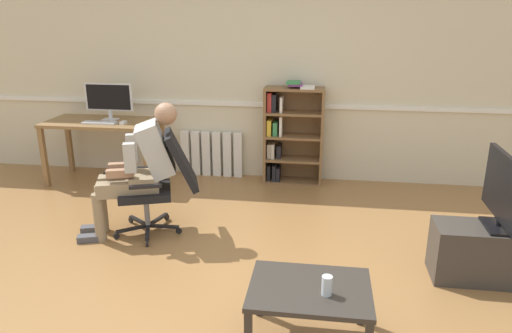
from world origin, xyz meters
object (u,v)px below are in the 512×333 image
object	(u,v)px
computer_desk	(103,129)
imac_monitor	(109,99)
bookshelf	(289,134)
computer_mouse	(123,123)
person_seated	(139,167)
coffee_table	(310,294)
drinking_glass	(327,286)
office_chair	(162,179)
tv_stand	(493,254)
tv_screen	(504,192)
radiator	(212,154)
keyboard	(100,123)

from	to	relation	value
computer_desk	imac_monitor	world-z (taller)	imac_monitor
bookshelf	computer_mouse	bearing A→B (deg)	-167.79
bookshelf	person_seated	xyz separation A→B (m)	(-1.25, -1.62, 0.06)
computer_desk	person_seated	xyz separation A→B (m)	(0.97, -1.33, 0.00)
person_seated	coffee_table	size ratio (longest dim) A/B	1.66
computer_mouse	person_seated	bearing A→B (deg)	-61.45
computer_desk	bookshelf	bearing A→B (deg)	7.49
drinking_glass	bookshelf	bearing A→B (deg)	98.59
office_chair	tv_stand	xyz separation A→B (m)	(2.81, -0.47, -0.30)
computer_mouse	tv_screen	xyz separation A→B (m)	(3.65, -1.61, -0.04)
bookshelf	radiator	distance (m)	1.04
person_seated	office_chair	bearing A→B (deg)	90.00
computer_desk	keyboard	size ratio (longest dim) A/B	3.34
imac_monitor	person_seated	world-z (taller)	person_seated
imac_monitor	tv_screen	size ratio (longest dim) A/B	0.72
person_seated	drinking_glass	size ratio (longest dim) A/B	10.11
bookshelf	coffee_table	world-z (taller)	bookshelf
computer_mouse	bookshelf	distance (m)	1.95
tv_screen	coffee_table	bearing A→B (deg)	125.72
imac_monitor	person_seated	xyz separation A→B (m)	(0.90, -1.40, -0.36)
tv_stand	drinking_glass	distance (m)	1.67
radiator	office_chair	world-z (taller)	office_chair
radiator	coffee_table	xyz separation A→B (m)	(1.35, -3.09, 0.07)
computer_mouse	tv_stand	bearing A→B (deg)	-23.81
person_seated	tv_stand	world-z (taller)	person_seated
computer_desk	person_seated	world-z (taller)	person_seated
tv_screen	drinking_glass	distance (m)	1.67
computer_desk	office_chair	xyz separation A→B (m)	(1.16, -1.26, -0.13)
computer_desk	computer_mouse	world-z (taller)	computer_mouse
tv_screen	drinking_glass	size ratio (longest dim) A/B	6.61
computer_mouse	tv_screen	bearing A→B (deg)	-23.80
computer_mouse	radiator	distance (m)	1.16
tv_stand	drinking_glass	xyz separation A→B (m)	(-1.28, -1.03, 0.25)
tv_screen	coffee_table	size ratio (longest dim) A/B	1.09
imac_monitor	tv_stand	bearing A→B (deg)	-24.91
office_chair	tv_stand	distance (m)	2.86
computer_desk	computer_mouse	bearing A→B (deg)	-20.74
tv_stand	coffee_table	distance (m)	1.69
computer_mouse	tv_stand	distance (m)	4.02
office_chair	tv_stand	size ratio (longest dim) A/B	1.06
drinking_glass	tv_screen	bearing A→B (deg)	38.80
computer_desk	radiator	bearing A→B (deg)	17.55
person_seated	coffee_table	distance (m)	2.13
computer_desk	radiator	world-z (taller)	computer_desk
computer_desk	drinking_glass	size ratio (longest dim) A/B	10.98
bookshelf	office_chair	world-z (taller)	bookshelf
radiator	keyboard	bearing A→B (deg)	-156.13
computer_mouse	bookshelf	world-z (taller)	bookshelf
coffee_table	drinking_glass	xyz separation A→B (m)	(0.10, -0.07, 0.11)
tv_screen	drinking_glass	xyz separation A→B (m)	(-1.28, -1.03, -0.27)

